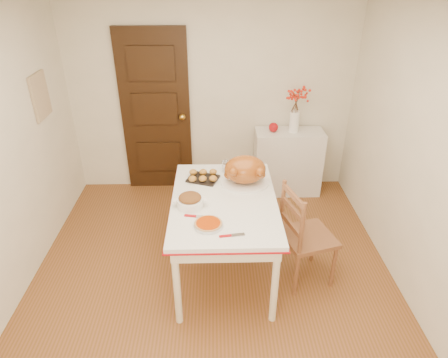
{
  "coord_description": "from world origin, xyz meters",
  "views": [
    {
      "loc": [
        0.04,
        -2.71,
        2.7
      ],
      "look_at": [
        0.11,
        0.3,
        1.01
      ],
      "focal_mm": 31.36,
      "sensor_mm": 36.0,
      "label": 1
    }
  ],
  "objects_px": {
    "pumpkin_pie": "(208,224)",
    "kitchen_table": "(224,237)",
    "chair_oak": "(308,235)",
    "turkey_platter": "(245,171)",
    "sideboard": "(287,162)"
  },
  "relations": [
    {
      "from": "sideboard",
      "to": "chair_oak",
      "type": "bearing_deg",
      "value": -93.05
    },
    {
      "from": "chair_oak",
      "to": "sideboard",
      "type": "bearing_deg",
      "value": -19.11
    },
    {
      "from": "pumpkin_pie",
      "to": "kitchen_table",
      "type": "bearing_deg",
      "value": 71.23
    },
    {
      "from": "kitchen_table",
      "to": "pumpkin_pie",
      "type": "relative_size",
      "value": 6.0
    },
    {
      "from": "chair_oak",
      "to": "turkey_platter",
      "type": "xyz_separation_m",
      "value": [
        -0.57,
        0.36,
        0.48
      ]
    },
    {
      "from": "pumpkin_pie",
      "to": "sideboard",
      "type": "bearing_deg",
      "value": 62.82
    },
    {
      "from": "turkey_platter",
      "to": "pumpkin_pie",
      "type": "bearing_deg",
      "value": -109.57
    },
    {
      "from": "pumpkin_pie",
      "to": "chair_oak",
      "type": "bearing_deg",
      "value": 18.54
    },
    {
      "from": "sideboard",
      "to": "turkey_platter",
      "type": "relative_size",
      "value": 1.86
    },
    {
      "from": "sideboard",
      "to": "kitchen_table",
      "type": "bearing_deg",
      "value": -119.21
    },
    {
      "from": "turkey_platter",
      "to": "pumpkin_pie",
      "type": "relative_size",
      "value": 1.96
    },
    {
      "from": "chair_oak",
      "to": "turkey_platter",
      "type": "height_order",
      "value": "turkey_platter"
    },
    {
      "from": "chair_oak",
      "to": "kitchen_table",
      "type": "bearing_deg",
      "value": 66.69
    },
    {
      "from": "kitchen_table",
      "to": "pumpkin_pie",
      "type": "bearing_deg",
      "value": -108.77
    },
    {
      "from": "kitchen_table",
      "to": "chair_oak",
      "type": "xyz_separation_m",
      "value": [
        0.77,
        -0.1,
        0.08
      ]
    }
  ]
}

